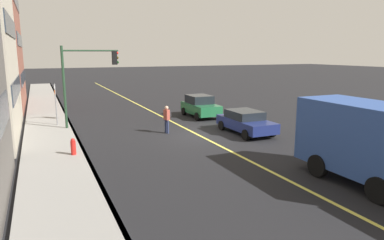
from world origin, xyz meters
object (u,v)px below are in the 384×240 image
Objects in this scene: car_navy at (246,121)px; traffic_light_mast at (86,73)px; street_sign_post at (56,102)px; fire_hydrant at (73,148)px; pedestrian_with_backpack at (167,117)px; car_green at (200,106)px.

car_navy is 0.81× the size of traffic_light_mast.
street_sign_post is (1.30, 1.88, -1.93)m from traffic_light_mast.
street_sign_post reaches higher than fire_hydrant.
pedestrian_with_backpack is 0.32× the size of traffic_light_mast.
car_navy is 4.54× the size of fire_hydrant.
car_green is 5.96m from pedestrian_with_backpack.
car_green is at bearing 1.41° from car_navy.
street_sign_post reaches higher than car_navy.
traffic_light_mast is (-0.82, 8.44, 2.79)m from car_green.
street_sign_post is at bearing 87.34° from car_green.
traffic_light_mast is 3.00m from street_sign_post.
pedestrian_with_backpack is 1.80× the size of fire_hydrant.
street_sign_post is (0.48, 10.32, 0.86)m from car_green.
car_navy is at bearing -122.42° from street_sign_post.
fire_hydrant is (-7.68, -0.30, -1.23)m from street_sign_post.
pedestrian_with_backpack is at bearing -128.74° from traffic_light_mast.
fire_hydrant is (-6.38, 1.58, -3.17)m from traffic_light_mast.
car_navy is at bearing -178.59° from car_green.
car_green is at bearing -54.28° from fire_hydrant.
car_green is 4.06× the size of fire_hydrant.
fire_hydrant is (-3.01, 5.77, -0.52)m from pedestrian_with_backpack.
street_sign_post is 3.07× the size of fire_hydrant.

